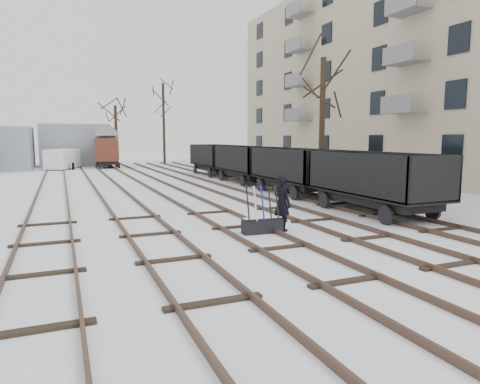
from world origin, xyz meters
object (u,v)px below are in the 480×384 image
Objects in this scene: freight_wagon_a at (375,191)px; box_van_wagon at (107,149)px; worker at (282,203)px; panel_van at (63,159)px; ground_frame at (262,224)px.

box_van_wagon reaches higher than freight_wagon_a.
panel_van is at bearing -8.89° from worker.
freight_wagon_a is 32.11m from box_van_wagon.
ground_frame is at bearing -57.45° from panel_van.
ground_frame is 0.33× the size of box_van_wagon.
worker is 0.39× the size of panel_van.
box_van_wagon is at bearing -16.24° from worker.
freight_wagon_a is at bearing -95.07° from worker.
box_van_wagon reaches higher than ground_frame.
panel_van reaches higher than ground_frame.
ground_frame is 32.78m from box_van_wagon.
panel_van is (-5.71, 32.39, 0.71)m from ground_frame.
worker is at bearing -56.14° from panel_van.
box_van_wagon is at bearing 26.87° from panel_van.
freight_wagon_a is 1.31× the size of box_van_wagon.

